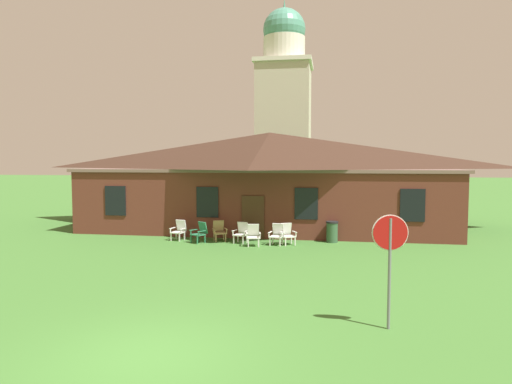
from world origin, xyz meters
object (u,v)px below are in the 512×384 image
stop_sign (390,248)px  lawn_chair_right_end (253,235)px  lawn_chair_middle (241,232)px  trash_bin (332,232)px  lawn_chair_near_door (200,232)px  lawn_chair_by_porch (179,230)px  lawn_chair_under_eave (287,233)px  lawn_chair_left_end (219,230)px  lawn_chair_far_side (277,234)px

stop_sign → lawn_chair_right_end: bearing=116.7°
lawn_chair_middle → trash_bin: (4.13, 0.80, -0.00)m
lawn_chair_near_door → lawn_chair_right_end: 2.59m
lawn_chair_by_porch → lawn_chair_middle: (3.07, -0.22, 0.00)m
lawn_chair_under_eave → trash_bin: bearing=22.9°
stop_sign → lawn_chair_left_end: 12.16m
lawn_chair_by_porch → lawn_chair_under_eave: size_ratio=1.00×
trash_bin → lawn_chair_middle: bearing=-169.0°
lawn_chair_middle → lawn_chair_by_porch: bearing=175.9°
lawn_chair_middle → lawn_chair_right_end: same height
lawn_chair_middle → lawn_chair_far_side: size_ratio=1.00×
lawn_chair_left_end → trash_bin: 5.29m
lawn_chair_middle → lawn_chair_right_end: bearing=-43.0°
lawn_chair_left_end → lawn_chair_under_eave: bearing=-6.9°
trash_bin → lawn_chair_left_end: bearing=-175.1°
trash_bin → stop_sign: bearing=-83.7°
lawn_chair_right_end → lawn_chair_far_side: 1.09m
lawn_chair_middle → lawn_chair_far_side: bearing=-7.6°
lawn_chair_left_end → trash_bin: size_ratio=0.98×
lawn_chair_by_porch → trash_bin: 7.23m
lawn_chair_far_side → lawn_chair_under_eave: same height
lawn_chair_middle → lawn_chair_near_door: bearing=-172.1°
lawn_chair_right_end → lawn_chair_by_porch: bearing=167.4°
stop_sign → lawn_chair_left_end: bearing=122.3°
stop_sign → trash_bin: bearing=96.3°
lawn_chair_right_end → lawn_chair_under_eave: 1.58m
lawn_chair_right_end → lawn_chair_under_eave: bearing=21.3°
lawn_chair_by_porch → lawn_chair_under_eave: bearing=-2.9°
lawn_chair_left_end → lawn_chair_middle: size_ratio=1.00×
trash_bin → lawn_chair_far_side: bearing=-157.3°
lawn_chair_by_porch → lawn_chair_right_end: same height
lawn_chair_near_door → lawn_chair_right_end: size_ratio=1.00×
lawn_chair_middle → stop_sign: bearing=-61.7°
stop_sign → lawn_chair_right_end: size_ratio=2.71×
lawn_chair_near_door → trash_bin: size_ratio=0.98×
lawn_chair_middle → lawn_chair_far_side: (1.68, -0.22, 0.00)m
lawn_chair_far_side → lawn_chair_left_end: bearing=168.5°
lawn_chair_by_porch → lawn_chair_left_end: bearing=3.9°
lawn_chair_left_end → lawn_chair_far_side: size_ratio=1.00×
lawn_chair_by_porch → stop_sign: bearing=-50.3°
lawn_chair_left_end → lawn_chair_far_side: (2.82, -0.57, 0.00)m
lawn_chair_by_porch → lawn_chair_near_door: same height
lawn_chair_by_porch → trash_bin: (7.20, 0.58, -0.00)m
lawn_chair_by_porch → lawn_chair_far_side: same height
lawn_chair_left_end → lawn_chair_middle: bearing=-17.1°
lawn_chair_by_porch → lawn_chair_left_end: 1.93m
lawn_chair_middle → trash_bin: bearing=11.0°
lawn_chair_near_door → lawn_chair_left_end: (0.76, 0.62, 0.00)m
lawn_chair_left_end → lawn_chair_near_door: bearing=-141.1°
lawn_chair_near_door → lawn_chair_left_end: bearing=38.9°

